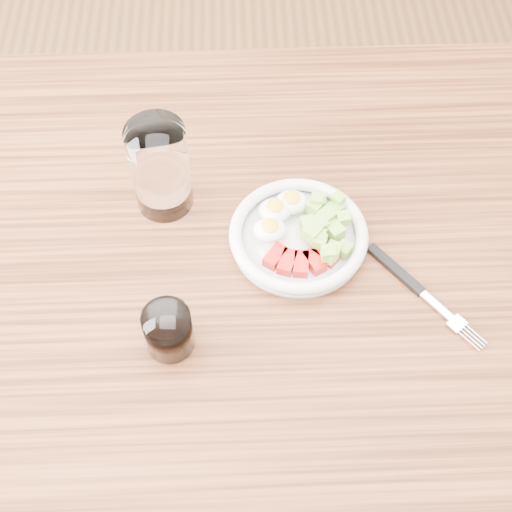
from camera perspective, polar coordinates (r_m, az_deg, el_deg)
The scene contains 6 objects.
ground at distance 1.67m, azimuth 0.37°, elevation -15.56°, with size 4.00×4.00×0.00m, color brown.
dining_table at distance 1.05m, azimuth 0.57°, elevation -4.36°, with size 1.50×0.90×0.77m.
bowl at distance 0.98m, azimuth 3.45°, elevation 1.81°, with size 0.19×0.19×0.05m.
fork at distance 0.97m, azimuth 12.24°, elevation -2.09°, with size 0.14×0.17×0.01m.
water_glass at distance 0.98m, azimuth -7.68°, elevation 6.97°, with size 0.08×0.08×0.14m, color white.
coffee_glass at distance 0.89m, azimuth -7.03°, elevation -5.95°, with size 0.06×0.06×0.07m.
Camera 1 is at (-0.03, -0.51, 1.59)m, focal length 50.00 mm.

